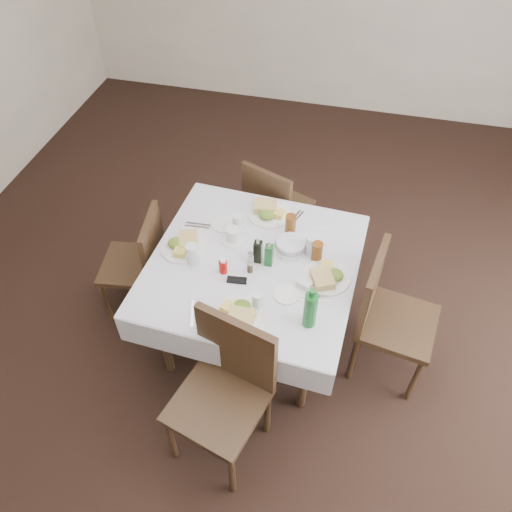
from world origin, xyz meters
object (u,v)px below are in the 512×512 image
at_px(oil_cruet_green, 269,254).
at_px(water_e, 312,245).
at_px(chair_west, 142,259).
at_px(water_n, 238,223).
at_px(dining_table, 253,270).
at_px(water_s, 258,301).
at_px(green_bottle, 310,309).
at_px(chair_north, 273,205).
at_px(ketchup_bottle, 223,266).
at_px(bread_basket, 291,246).
at_px(water_w, 192,254).
at_px(oil_cruet_dark, 258,251).
at_px(chair_east, 385,310).
at_px(coffee_mug, 234,236).
at_px(chair_south, 226,383).

bearing_deg(oil_cruet_green, water_e, 33.45).
bearing_deg(chair_west, water_n, 15.67).
relative_size(dining_table, water_s, 11.73).
xyz_separation_m(oil_cruet_green, green_bottle, (0.32, -0.39, 0.04)).
relative_size(chair_north, green_bottle, 3.08).
xyz_separation_m(chair_west, ketchup_bottle, (0.68, -0.19, 0.31)).
distance_m(chair_west, oil_cruet_green, 1.00).
bearing_deg(bread_basket, green_bottle, -68.89).
distance_m(chair_west, water_w, 0.60).
bearing_deg(water_n, water_e, -9.98).
bearing_deg(water_e, green_bottle, -81.97).
relative_size(oil_cruet_dark, ketchup_bottle, 1.86).
bearing_deg(chair_west, oil_cruet_green, -3.88).
relative_size(water_s, water_w, 0.79).
bearing_deg(chair_north, water_n, -101.85).
distance_m(dining_table, bread_basket, 0.29).
bearing_deg(dining_table, chair_north, 93.20).
relative_size(water_e, green_bottle, 0.47).
bearing_deg(oil_cruet_green, chair_east, -2.95).
height_order(chair_north, water_n, chair_north).
xyz_separation_m(oil_cruet_dark, green_bottle, (0.40, -0.40, 0.04)).
height_order(bread_basket, oil_cruet_dark, oil_cruet_dark).
xyz_separation_m(chair_west, oil_cruet_dark, (0.87, -0.05, 0.35)).
distance_m(chair_north, water_w, 1.04).
bearing_deg(ketchup_bottle, green_bottle, -24.24).
height_order(oil_cruet_dark, ketchup_bottle, oil_cruet_dark).
height_order(chair_east, green_bottle, green_bottle).
xyz_separation_m(bread_basket, green_bottle, (0.21, -0.55, 0.10)).
bearing_deg(ketchup_bottle, chair_east, 5.06).
xyz_separation_m(dining_table, water_e, (0.34, 0.17, 0.15)).
bearing_deg(coffee_mug, dining_table, -41.86).
distance_m(dining_table, chair_north, 0.86).
bearing_deg(chair_south, bread_basket, 79.44).
bearing_deg(chair_north, water_s, -82.49).
relative_size(ketchup_bottle, green_bottle, 0.38).
height_order(oil_cruet_dark, coffee_mug, oil_cruet_dark).
height_order(water_s, ketchup_bottle, water_s).
bearing_deg(chair_east, coffee_mug, 169.84).
relative_size(chair_east, oil_cruet_dark, 4.76).
bearing_deg(bread_basket, water_s, -101.11).
bearing_deg(oil_cruet_green, chair_south, -94.70).
relative_size(chair_north, chair_west, 1.03).
xyz_separation_m(oil_cruet_green, coffee_mug, (-0.27, 0.15, -0.04)).
bearing_deg(bread_basket, chair_south, -100.56).
bearing_deg(coffee_mug, water_w, -129.05).
height_order(water_e, oil_cruet_green, oil_cruet_green).
xyz_separation_m(chair_north, ketchup_bottle, (-0.12, -0.97, 0.30)).
bearing_deg(chair_west, ketchup_bottle, -16.05).
bearing_deg(water_e, ketchup_bottle, -149.96).
height_order(dining_table, water_e, water_e).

